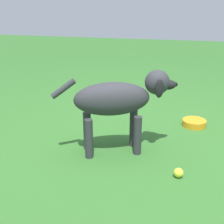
# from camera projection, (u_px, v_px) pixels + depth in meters

# --- Properties ---
(ground) EXTENTS (14.00, 14.00, 0.00)m
(ground) POSITION_uv_depth(u_px,v_px,m) (137.00, 146.00, 2.46)
(ground) COLOR #2D6026
(dog) EXTENTS (0.89, 0.46, 0.64)m
(dog) POSITION_uv_depth(u_px,v_px,m) (119.00, 100.00, 2.25)
(dog) COLOR #2D2D33
(dog) RESTS_ON ground
(tennis_ball_0) EXTENTS (0.07, 0.07, 0.07)m
(tennis_ball_0) POSITION_uv_depth(u_px,v_px,m) (179.00, 173.00, 2.03)
(tennis_ball_0) COLOR #C6D232
(tennis_ball_0) RESTS_ON ground
(water_bowl) EXTENTS (0.22, 0.22, 0.06)m
(water_bowl) POSITION_uv_depth(u_px,v_px,m) (194.00, 123.00, 2.85)
(water_bowl) COLOR orange
(water_bowl) RESTS_ON ground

